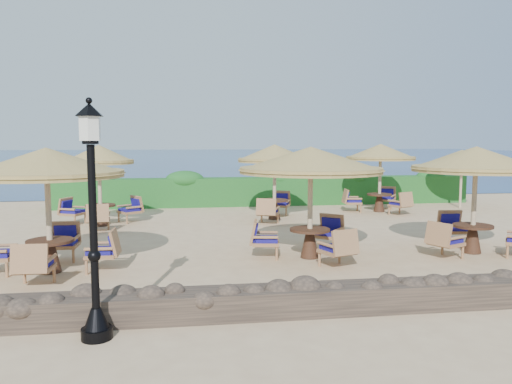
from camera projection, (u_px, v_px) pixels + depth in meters
name	position (u px, v px, depth m)	size (l,w,h in m)	color
ground	(308.00, 237.00, 14.46)	(120.00, 120.00, 0.00)	tan
sea	(205.00, 157.00, 83.35)	(160.00, 160.00, 0.00)	navy
hedge	(267.00, 191.00, 21.48)	(18.00, 0.90, 1.20)	#19501F
stone_wall	(400.00, 295.00, 8.34)	(15.00, 0.65, 0.44)	#4F3F31
lamp_post	(93.00, 231.00, 6.92)	(0.44, 0.44, 3.31)	black
extra_parasol	(462.00, 155.00, 20.47)	(2.30, 2.30, 2.41)	#C4AE8A
cafe_set_0	(47.00, 183.00, 10.41)	(3.21, 3.21, 2.65)	#C4AE8A
cafe_set_1	(311.00, 173.00, 11.73)	(3.42, 3.42, 2.65)	#C4AE8A
cafe_set_2	(475.00, 174.00, 12.24)	(3.10, 3.10, 2.65)	#C4AE8A
cafe_set_3	(99.00, 173.00, 16.15)	(2.76, 2.55, 2.65)	#C4AE8A
cafe_set_4	(275.00, 164.00, 17.50)	(2.62, 2.86, 2.65)	#C4AE8A
cafe_set_5	(380.00, 164.00, 19.37)	(2.78, 2.77, 2.65)	#C4AE8A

